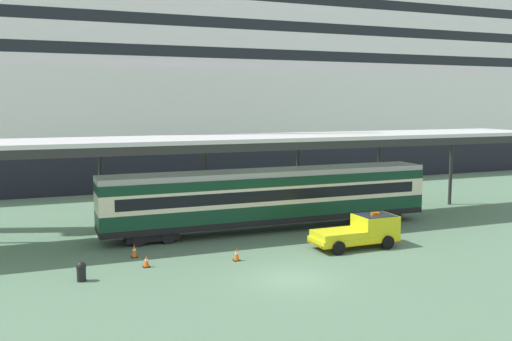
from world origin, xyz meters
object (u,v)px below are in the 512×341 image
at_px(traffic_cone_near, 134,251).
at_px(traffic_cone_mid, 146,261).
at_px(quay_bollard, 81,271).
at_px(traffic_cone_far, 237,254).
at_px(cruise_ship, 271,73).
at_px(train_carriage, 271,196).
at_px(service_truck, 362,231).

relative_size(traffic_cone_near, traffic_cone_mid, 1.17).
distance_m(traffic_cone_near, quay_bollard, 4.46).
distance_m(traffic_cone_near, traffic_cone_far, 5.75).
xyz_separation_m(traffic_cone_near, traffic_cone_far, (5.08, -2.71, -0.02)).
relative_size(cruise_ship, train_carriage, 7.34).
xyz_separation_m(cruise_ship, train_carriage, (-13.68, -32.07, -10.07)).
xyz_separation_m(train_carriage, traffic_cone_mid, (-9.40, -5.47, -1.99)).
bearing_deg(cruise_ship, service_truck, -105.19).
xyz_separation_m(train_carriage, traffic_cone_far, (-4.60, -6.09, -1.95)).
bearing_deg(quay_bollard, cruise_ship, 55.68).
bearing_deg(traffic_cone_near, traffic_cone_far, -28.07).
xyz_separation_m(traffic_cone_near, quay_bollard, (-3.06, -3.25, 0.14)).
bearing_deg(traffic_cone_far, service_truck, 0.13).
xyz_separation_m(service_truck, traffic_cone_far, (-7.93, -0.02, -0.63)).
bearing_deg(quay_bollard, train_carriage, 27.50).
bearing_deg(traffic_cone_near, traffic_cone_mid, -82.35).
distance_m(service_truck, traffic_cone_near, 13.29).
distance_m(train_carriage, service_truck, 7.04).
relative_size(train_carriage, traffic_cone_far, 31.08).
bearing_deg(traffic_cone_near, cruise_ship, 56.62).
height_order(service_truck, traffic_cone_far, service_truck).
height_order(cruise_ship, traffic_cone_mid, cruise_ship).
bearing_deg(train_carriage, quay_bollard, -152.50).
xyz_separation_m(service_truck, quay_bollard, (-16.06, -0.56, -0.47)).
bearing_deg(train_carriage, service_truck, -61.30).
bearing_deg(train_carriage, traffic_cone_far, -127.09).
bearing_deg(traffic_cone_far, traffic_cone_mid, 172.65).
xyz_separation_m(service_truck, traffic_cone_near, (-13.00, 2.69, -0.61)).
height_order(traffic_cone_near, traffic_cone_mid, traffic_cone_near).
bearing_deg(traffic_cone_mid, quay_bollard, -160.82).
bearing_deg(quay_bollard, traffic_cone_far, 3.82).
distance_m(traffic_cone_mid, quay_bollard, 3.54).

